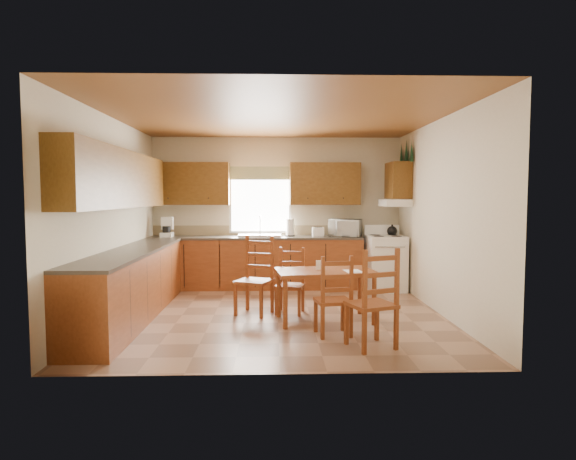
{
  "coord_description": "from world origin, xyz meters",
  "views": [
    {
      "loc": [
        -0.05,
        -6.56,
        1.63
      ],
      "look_at": [
        0.15,
        0.3,
        1.15
      ],
      "focal_mm": 30.0,
      "sensor_mm": 36.0,
      "label": 1
    }
  ],
  "objects_px": {
    "stove": "(385,264)",
    "chair_near_right": "(333,295)",
    "chair_far_right": "(290,281)",
    "dining_table": "(325,296)",
    "microwave": "(345,228)",
    "chair_near_left": "(371,298)",
    "chair_far_left": "(254,276)"
  },
  "relations": [
    {
      "from": "dining_table",
      "to": "chair_near_right",
      "type": "distance_m",
      "value": 0.65
    },
    {
      "from": "microwave",
      "to": "chair_near_left",
      "type": "height_order",
      "value": "microwave"
    },
    {
      "from": "chair_near_left",
      "to": "chair_far_left",
      "type": "bearing_deg",
      "value": -69.51
    },
    {
      "from": "chair_far_right",
      "to": "dining_table",
      "type": "bearing_deg",
      "value": -30.68
    },
    {
      "from": "stove",
      "to": "chair_near_right",
      "type": "distance_m",
      "value": 2.95
    },
    {
      "from": "dining_table",
      "to": "chair_far_right",
      "type": "height_order",
      "value": "chair_far_right"
    },
    {
      "from": "microwave",
      "to": "chair_near_right",
      "type": "xyz_separation_m",
      "value": [
        -0.58,
        -2.96,
        -0.6
      ]
    },
    {
      "from": "microwave",
      "to": "dining_table",
      "type": "xyz_separation_m",
      "value": [
        -0.61,
        -2.32,
        -0.74
      ]
    },
    {
      "from": "stove",
      "to": "chair_far_left",
      "type": "height_order",
      "value": "chair_far_left"
    },
    {
      "from": "chair_near_left",
      "to": "chair_far_right",
      "type": "height_order",
      "value": "chair_near_left"
    },
    {
      "from": "chair_near_right",
      "to": "chair_far_right",
      "type": "distance_m",
      "value": 1.16
    },
    {
      "from": "chair_near_right",
      "to": "chair_far_right",
      "type": "relative_size",
      "value": 1.05
    },
    {
      "from": "stove",
      "to": "chair_near_left",
      "type": "distance_m",
      "value": 3.27
    },
    {
      "from": "stove",
      "to": "chair_near_right",
      "type": "relative_size",
      "value": 0.99
    },
    {
      "from": "microwave",
      "to": "chair_far_left",
      "type": "height_order",
      "value": "microwave"
    },
    {
      "from": "microwave",
      "to": "dining_table",
      "type": "bearing_deg",
      "value": -85.35
    },
    {
      "from": "stove",
      "to": "chair_near_right",
      "type": "height_order",
      "value": "chair_near_right"
    },
    {
      "from": "chair_far_right",
      "to": "chair_near_right",
      "type": "bearing_deg",
      "value": -53.02
    },
    {
      "from": "chair_near_right",
      "to": "chair_far_left",
      "type": "distance_m",
      "value": 1.42
    },
    {
      "from": "microwave",
      "to": "chair_near_left",
      "type": "distance_m",
      "value": 3.48
    },
    {
      "from": "dining_table",
      "to": "chair_far_right",
      "type": "distance_m",
      "value": 0.63
    },
    {
      "from": "stove",
      "to": "chair_far_right",
      "type": "distance_m",
      "value": 2.35
    },
    {
      "from": "chair_near_right",
      "to": "chair_far_right",
      "type": "bearing_deg",
      "value": -75.47
    },
    {
      "from": "chair_near_left",
      "to": "chair_far_right",
      "type": "bearing_deg",
      "value": -82.63
    },
    {
      "from": "dining_table",
      "to": "chair_near_left",
      "type": "xyz_separation_m",
      "value": [
        0.38,
        -1.11,
        0.2
      ]
    },
    {
      "from": "chair_near_left",
      "to": "chair_near_right",
      "type": "height_order",
      "value": "chair_near_left"
    },
    {
      "from": "microwave",
      "to": "chair_far_right",
      "type": "height_order",
      "value": "microwave"
    },
    {
      "from": "dining_table",
      "to": "microwave",
      "type": "bearing_deg",
      "value": 68.11
    },
    {
      "from": "chair_near_right",
      "to": "chair_far_left",
      "type": "bearing_deg",
      "value": -56.13
    },
    {
      "from": "stove",
      "to": "microwave",
      "type": "height_order",
      "value": "microwave"
    },
    {
      "from": "chair_near_right",
      "to": "dining_table",
      "type": "bearing_deg",
      "value": -96.87
    },
    {
      "from": "stove",
      "to": "chair_near_left",
      "type": "xyz_separation_m",
      "value": [
        -0.89,
        -3.15,
        0.07
      ]
    }
  ]
}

